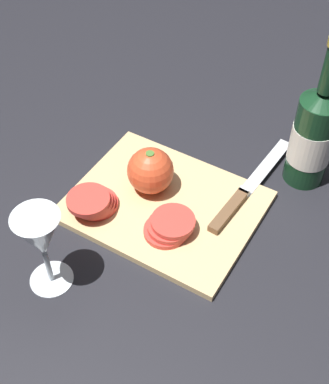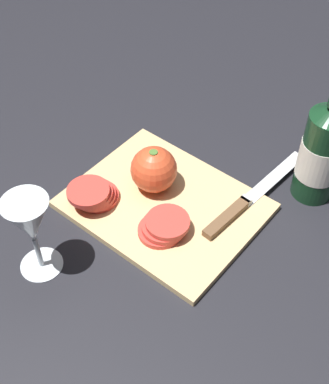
% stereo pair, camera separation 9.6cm
% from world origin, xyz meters
% --- Properties ---
extents(ground_plane, '(3.00, 3.00, 0.00)m').
position_xyz_m(ground_plane, '(0.00, 0.00, 0.00)').
color(ground_plane, black).
extents(cutting_board, '(0.34, 0.27, 0.01)m').
position_xyz_m(cutting_board, '(-0.01, 0.02, 0.01)').
color(cutting_board, tan).
rests_on(cutting_board, ground_plane).
extents(wine_bottle, '(0.08, 0.08, 0.31)m').
position_xyz_m(wine_bottle, '(-0.20, -0.19, 0.11)').
color(wine_bottle, '#14381E').
rests_on(wine_bottle, ground_plane).
extents(wine_glass, '(0.08, 0.08, 0.16)m').
position_xyz_m(wine_glass, '(0.07, 0.25, 0.11)').
color(wine_glass, silver).
rests_on(wine_glass, ground_plane).
extents(whole_tomato, '(0.09, 0.09, 0.09)m').
position_xyz_m(whole_tomato, '(0.04, -0.00, 0.06)').
color(whole_tomato, '#DB4C28').
rests_on(whole_tomato, cutting_board).
extents(knife, '(0.04, 0.29, 0.01)m').
position_xyz_m(knife, '(-0.12, -0.05, 0.02)').
color(knife, silver).
rests_on(knife, cutting_board).
extents(tomato_slice_stack_near, '(0.09, 0.09, 0.03)m').
position_xyz_m(tomato_slice_stack_near, '(-0.05, 0.07, 0.03)').
color(tomato_slice_stack_near, '#D63D33').
rests_on(tomato_slice_stack_near, cutting_board).
extents(tomato_slice_stack_far, '(0.08, 0.10, 0.04)m').
position_xyz_m(tomato_slice_stack_far, '(0.10, 0.10, 0.03)').
color(tomato_slice_stack_far, '#D63D33').
rests_on(tomato_slice_stack_far, cutting_board).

